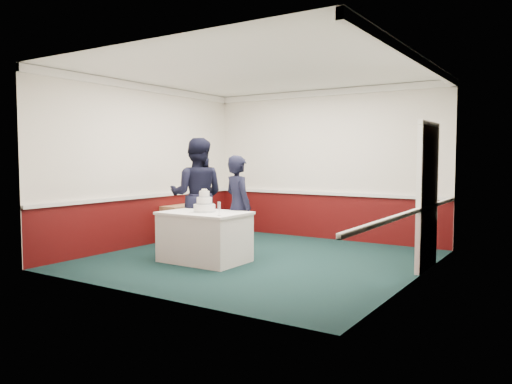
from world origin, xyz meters
The scene contains 9 objects.
ground centered at (0.00, 0.00, 0.00)m, with size 5.00×5.00×0.00m, color #122B2D.
room_shell centered at (0.08, 0.61, 1.97)m, with size 5.00×5.00×3.00m.
sideboard centered at (-2.28, 0.94, 0.35)m, with size 0.41×1.20×0.70m.
cake_table centered at (-0.62, -0.59, 0.40)m, with size 1.32×0.92×0.79m.
wedding_cake centered at (-0.62, -0.59, 0.90)m, with size 0.35×0.35×0.36m.
cake_knife centered at (-0.65, -0.79, 0.79)m, with size 0.01×0.22×0.01m, color silver.
champagne_flute centered at (-0.12, -0.87, 0.93)m, with size 0.05×0.05×0.21m.
person_man centered at (-1.26, 0.00, 0.99)m, with size 0.96×0.75×1.98m, color black.
person_woman centered at (-0.35, -0.04, 0.84)m, with size 0.61×0.40×1.68m, color black.
Camera 1 is at (4.29, -6.71, 1.65)m, focal length 35.00 mm.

